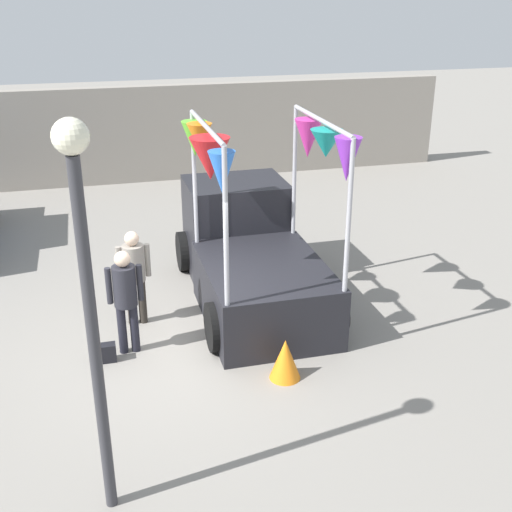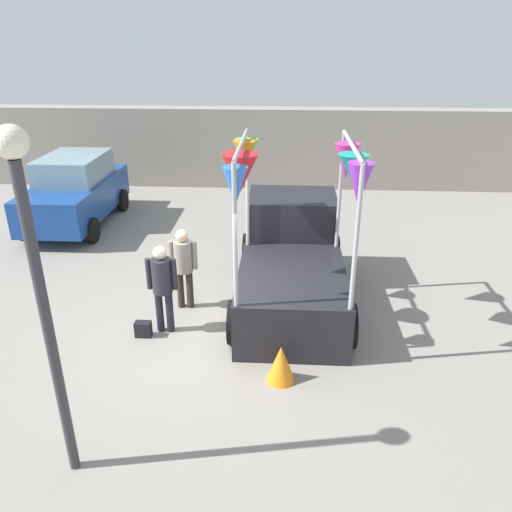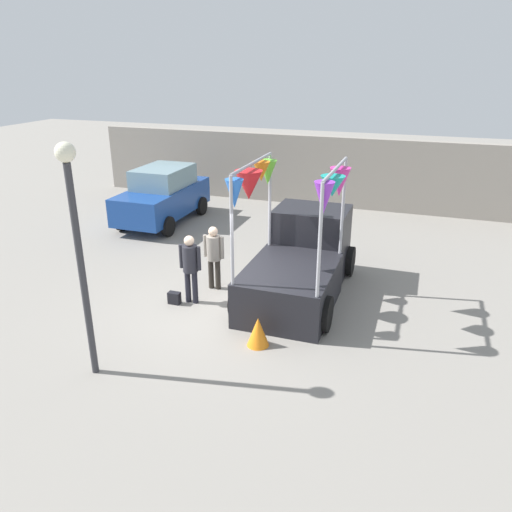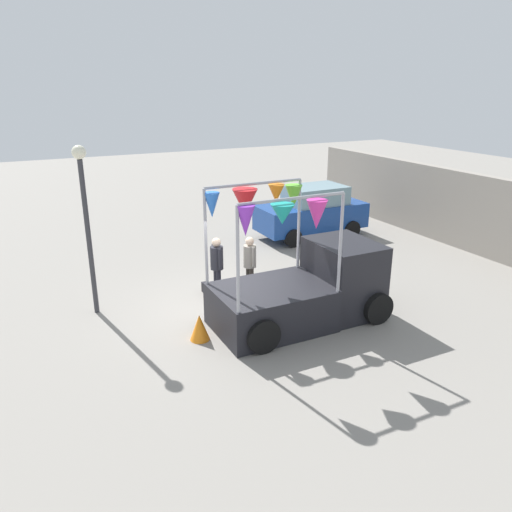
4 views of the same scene
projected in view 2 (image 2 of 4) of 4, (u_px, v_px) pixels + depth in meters
ground_plane at (214, 332)px, 8.81m from camera, size 60.00×60.00×0.00m
vendor_truck at (291, 254)px, 9.69m from camera, size 2.44×4.03×3.27m
parked_car at (75, 191)px, 13.45m from camera, size 1.88×4.00×1.88m
person_customer at (162, 281)px, 8.47m from camera, size 0.53×0.34×1.63m
person_vendor at (183, 262)px, 9.25m from camera, size 0.53×0.34×1.59m
handbag at (143, 329)px, 8.64m from camera, size 0.28×0.16×0.28m
street_lamp at (36, 270)px, 5.00m from camera, size 0.32×0.32×4.10m
brick_boundary_wall at (250, 149)px, 16.65m from camera, size 18.00×0.36×2.60m
folded_kite_bundle_tangerine at (281, 364)px, 7.48m from camera, size 0.59×0.59×0.60m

